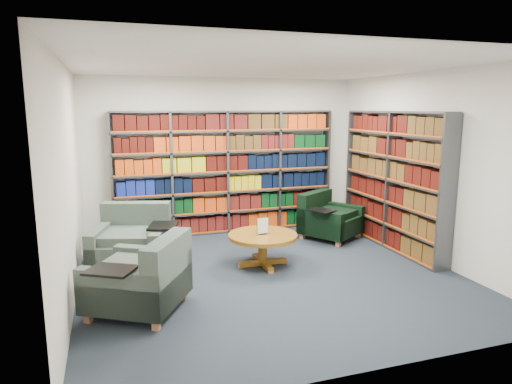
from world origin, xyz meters
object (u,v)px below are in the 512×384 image
object	(u,v)px
chair_teal_front	(145,282)
chair_teal_left	(133,243)
coffee_table	(263,241)
chair_green_right	(327,220)

from	to	relation	value
chair_teal_front	chair_teal_left	bearing A→B (deg)	91.82
chair_teal_left	coffee_table	world-z (taller)	chair_teal_left
coffee_table	chair_teal_left	bearing A→B (deg)	164.93
chair_teal_front	coffee_table	size ratio (longest dim) A/B	1.31
chair_teal_left	chair_green_right	size ratio (longest dim) A/B	1.08
chair_teal_front	coffee_table	world-z (taller)	chair_teal_front
chair_teal_left	chair_green_right	distance (m)	3.39
chair_teal_left	coffee_table	distance (m)	1.86
chair_teal_left	chair_teal_front	xyz separation A→B (m)	(0.05, -1.50, -0.01)
coffee_table	chair_teal_front	bearing A→B (deg)	-149.66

